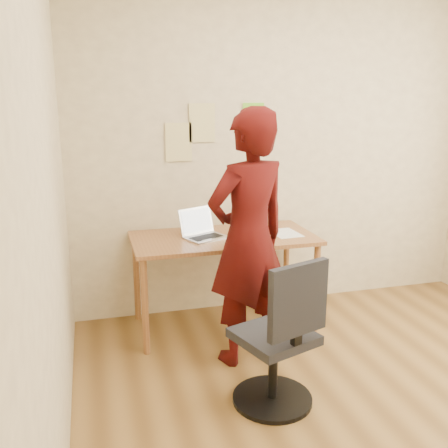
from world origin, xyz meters
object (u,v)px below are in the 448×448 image
object	(u,v)px
phone	(263,241)
person	(248,239)
office_chair	(280,345)
desk	(224,247)
laptop	(202,231)

from	to	relation	value
phone	person	size ratio (longest dim) A/B	0.08
phone	office_chair	xyz separation A→B (m)	(-0.21, -0.92, -0.35)
office_chair	desk	bearing A→B (deg)	72.60
desk	laptop	world-z (taller)	laptop
laptop	phone	distance (m)	0.47
phone	office_chair	distance (m)	1.01
desk	phone	distance (m)	0.34
laptop	person	xyz separation A→B (m)	(0.19, -0.55, 0.07)
laptop	phone	bearing A→B (deg)	-52.94
phone	laptop	bearing A→B (deg)	136.72
desk	laptop	bearing A→B (deg)	173.88
phone	person	bearing A→B (deg)	-138.53
desk	office_chair	xyz separation A→B (m)	(0.03, -1.13, -0.26)
laptop	office_chair	size ratio (longest dim) A/B	0.41
phone	office_chair	world-z (taller)	office_chair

